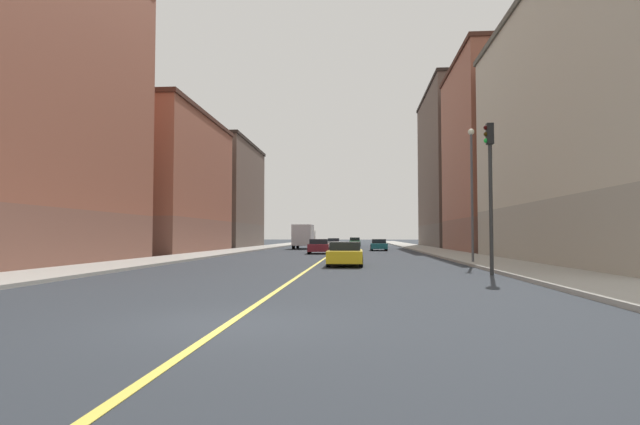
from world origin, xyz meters
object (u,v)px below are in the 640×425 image
Objects in this scene: building_right_distant at (217,195)px; car_teal at (379,245)px; building_left_far at (462,169)px; traffic_light_left_near at (490,177)px; box_truck at (304,236)px; building_right_midblock at (159,183)px; car_white at (334,243)px; building_left_mid at (504,156)px; car_green at (355,242)px; car_maroon at (319,246)px; car_yellow at (345,254)px; building_left_near at (614,124)px; street_lamp_left_near at (472,182)px.

car_teal is (22.03, -12.76, -6.68)m from building_right_distant.
building_left_far is 35.14m from building_right_distant.
box_truck is at bearing 106.79° from traffic_light_left_near.
building_right_midblock is 4.77× the size of car_white.
building_left_mid is 25.47m from box_truck.
building_left_far is at bearing 25.92° from box_truck.
box_truck is (-12.42, 41.15, -2.56)m from traffic_light_left_near.
building_left_far is 21.33m from car_white.
building_right_midblock is 36.37m from car_green.
building_left_mid is 34.99m from building_right_midblock.
traffic_light_left_near is at bearing -69.38° from car_maroon.
building_right_midblock is at bearing -144.32° from building_left_far.
building_right_midblock is 4.30× the size of car_yellow.
building_left_near is 13.18m from traffic_light_left_near.
building_left_mid reaches higher than car_yellow.
building_right_distant is (-34.66, -4.24, -3.95)m from building_left_far.
building_right_midblock is at bearing 132.56° from car_yellow.
building_left_near is 1.35× the size of building_right_distant.
building_right_distant is at bearing 90.00° from building_right_midblock.
building_left_mid is 31.94m from car_green.
building_left_near is 6.27× the size of car_white.
building_left_near is 22.26m from building_left_mid.
building_left_mid is at bearing -49.40° from car_white.
building_right_midblock is 1.03× the size of building_right_distant.
car_maroon is (-18.53, -6.08, -9.14)m from building_left_mid.
box_truck is at bearing 99.86° from car_yellow.
car_white is 27.65m from car_maroon.
building_right_distant is at bearing 149.92° from car_teal.
car_teal is 1.09× the size of car_maroon.
box_truck is at bearing 112.10° from street_lamp_left_near.
building_left_mid reaches higher than building_left_near.
street_lamp_left_near is (26.39, -18.75, -2.03)m from building_right_midblock.
box_truck reaches higher than car_yellow.
building_right_midblock is at bearing -160.30° from car_teal.
street_lamp_left_near is (26.39, -39.40, -2.49)m from building_right_distant.
car_yellow is (-6.32, 6.06, -3.50)m from traffic_light_left_near.
car_maroon is 0.59× the size of box_truck.
car_white is 46.24m from car_yellow.
building_left_near is at bearing 2.69° from street_lamp_left_near.
car_maroon is at bearing -124.33° from building_left_far.
car_teal is 11.18m from box_truck.
building_right_distant reaches higher than building_right_midblock.
street_lamp_left_near is at bearing -81.67° from car_green.
building_left_far is at bearing 55.67° from car_maroon.
building_right_distant is 2.89× the size of traffic_light_left_near.
street_lamp_left_near is (1.02, 8.06, 0.66)m from traffic_light_left_near.
street_lamp_left_near reaches higher than car_yellow.
building_left_mid reaches higher than building_right_distant.
traffic_light_left_near is 1.56× the size of car_maroon.
car_green reaches higher than car_yellow.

